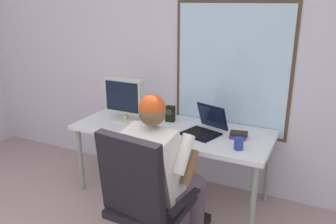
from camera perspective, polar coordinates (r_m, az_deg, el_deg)
wall_rear at (r=3.45m, az=6.10°, el=7.56°), size 5.88×0.08×2.50m
desk at (r=3.28m, az=0.62°, el=-3.59°), size 1.87×0.76×0.72m
office_chair at (r=2.46m, az=-4.42°, el=-13.58°), size 0.65×0.63×1.07m
person_seated at (r=2.61m, az=-1.02°, el=-9.55°), size 0.55×0.79×1.27m
crt_monitor at (r=3.42m, az=-7.24°, el=2.49°), size 0.41×0.20×0.43m
laptop at (r=3.15m, az=6.34°, el=-2.29°), size 0.39×0.42×0.25m
wine_glass at (r=3.09m, az=-2.67°, el=-2.09°), size 0.09×0.09×0.13m
desk_speaker at (r=3.41m, az=0.37°, el=-0.28°), size 0.09×0.07×0.16m
book_stack at (r=3.09m, az=11.68°, el=-3.80°), size 0.17×0.13×0.05m
coffee_mug at (r=2.85m, az=11.70°, el=-5.19°), size 0.08×0.08×0.10m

